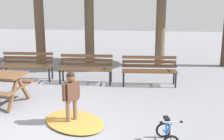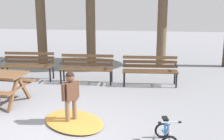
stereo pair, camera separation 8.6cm
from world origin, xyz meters
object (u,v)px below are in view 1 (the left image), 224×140
(park_bench_far_left, at_px, (27,64))
(park_bench_right, at_px, (149,68))
(child_standing, at_px, (71,93))
(park_bench_left, at_px, (86,66))
(kids_bicycle, at_px, (167,134))

(park_bench_far_left, bearing_deg, park_bench_right, -1.88)
(park_bench_far_left, relative_size, child_standing, 1.47)
(park_bench_far_left, height_order, park_bench_left, same)
(child_standing, bearing_deg, park_bench_left, 96.41)
(park_bench_far_left, height_order, kids_bicycle, park_bench_far_left)
(park_bench_far_left, distance_m, child_standing, 3.86)
(park_bench_far_left, relative_size, park_bench_left, 1.01)
(park_bench_left, distance_m, kids_bicycle, 4.33)
(child_standing, bearing_deg, park_bench_far_left, 125.55)
(park_bench_left, height_order, kids_bicycle, park_bench_left)
(child_standing, xyz_separation_m, kids_bicycle, (1.90, -0.67, -0.45))
(child_standing, bearing_deg, park_bench_right, 62.65)
(park_bench_far_left, xyz_separation_m, child_standing, (2.24, -3.14, 0.14))
(park_bench_far_left, relative_size, park_bench_right, 1.00)
(park_bench_far_left, height_order, park_bench_right, same)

